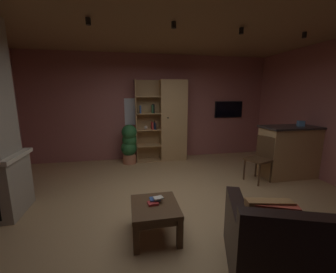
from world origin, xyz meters
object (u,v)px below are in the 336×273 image
Objects in this scene: coffee_table at (155,211)px; table_book_0 at (153,203)px; table_book_1 at (155,199)px; dining_chair at (261,156)px; wall_mounted_tv at (229,109)px; tissue_box at (301,123)px; bookshelf_cabinet at (170,121)px; leather_couch at (315,250)px; kitchen_bar_counter at (293,151)px; potted_floor_plant at (129,143)px; table_book_2 at (158,198)px.

table_book_0 is at bearing 142.43° from coffee_table.
table_book_1 is 0.14× the size of dining_chair.
table_book_0 is at bearing -128.42° from wall_mounted_tv.
tissue_box is at bearing 22.78° from table_book_0.
table_book_0 is at bearing -105.13° from bookshelf_cabinet.
table_book_1 is (-1.40, 1.00, 0.15)m from leather_couch.
wall_mounted_tv is at bearing 51.58° from table_book_0.
bookshelf_cabinet is at bearing 74.87° from table_book_0.
table_book_1 is (-3.28, -1.33, -0.70)m from tissue_box.
bookshelf_cabinet is at bearing 144.34° from kitchen_bar_counter.
wall_mounted_tv reaches higher than potted_floor_plant.
table_book_0 is 0.97× the size of table_book_1.
bookshelf_cabinet is at bearing -173.29° from wall_mounted_tv.
kitchen_bar_counter reaches higher than coffee_table.
coffee_table is at bearing -128.06° from wall_mounted_tv.
coffee_table is 3.01m from potted_floor_plant.
tissue_box reaches higher than table_book_2.
table_book_0 is 2.72m from dining_chair.
table_book_1 is 1.12× the size of table_book_2.
tissue_box reaches higher than table_book_1.
coffee_table is 2.71m from dining_chair.
table_book_1 is at bearing -128.59° from wall_mounted_tv.
table_book_1 is at bearing 61.88° from table_book_0.
table_book_0 is 0.09m from table_book_2.
table_book_2 is 4.25m from wall_mounted_tv.
coffee_table is at bearing -104.69° from bookshelf_cabinet.
potted_floor_plant is at bearing 156.05° from tissue_box.
wall_mounted_tv reaches higher than leather_couch.
table_book_0 is at bearing -156.39° from kitchen_bar_counter.
leather_couch is 1.72m from table_book_0.
table_book_2 reaches higher than coffee_table.
potted_floor_plant is (-0.28, 2.91, 0.08)m from table_book_1.
potted_floor_plant reaches higher than dining_chair.
tissue_box is 3.58m from table_book_2.
table_book_1 is at bearing -157.91° from tissue_box.
table_book_0 is 0.15× the size of wall_mounted_tv.
wall_mounted_tv is (2.88, 0.34, 0.80)m from potted_floor_plant.
bookshelf_cabinet is 3.32× the size of coffee_table.
coffee_table is at bearing -156.85° from tissue_box.
potted_floor_plant is (-2.63, 1.68, 0.01)m from dining_chair.
wall_mounted_tv is at bearing 106.90° from kitchen_bar_counter.
table_book_1 is 2.66m from dining_chair.
dining_chair is 0.91× the size of potted_floor_plant.
table_book_0 is at bearing -152.72° from table_book_2.
wall_mounted_tv is (2.60, 3.26, 0.88)m from table_book_1.
tissue_box is 3.67m from table_book_0.
table_book_2 is at bearing -127.96° from wall_mounted_tv.
table_book_2 is at bearing 144.24° from leather_couch.
tissue_box is (2.47, -1.72, 0.10)m from bookshelf_cabinet.
table_book_2 is 2.63m from dining_chair.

